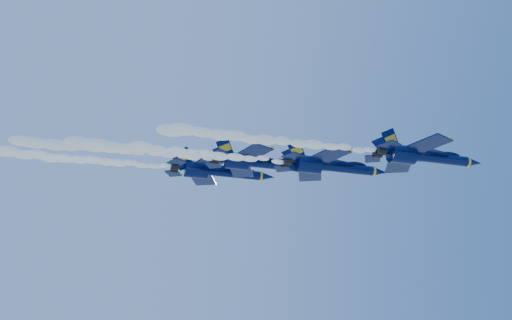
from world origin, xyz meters
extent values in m
cylinder|color=#050D3A|center=(20.47, -12.96, 151.63)|extent=(9.24, 1.54, 1.54)
ellipsoid|color=#050D3A|center=(14.00, -12.96, 151.58)|extent=(1.60, 2.77, 6.57)
cone|color=#050D3A|center=(26.42, -12.96, 151.63)|extent=(2.67, 1.54, 1.54)
cylinder|color=gold|center=(25.19, -12.96, 151.63)|extent=(0.36, 1.60, 1.60)
ellipsoid|color=black|center=(22.21, -12.96, 152.40)|extent=(3.69, 1.20, 1.02)
cube|color=gold|center=(22.21, -12.96, 152.09)|extent=(4.31, 1.03, 0.18)
cube|color=#050D3A|center=(15.85, -17.07, 151.63)|extent=(5.50, 6.52, 0.18)
cube|color=#050D3A|center=(15.85, -8.86, 151.63)|extent=(5.50, 6.52, 0.18)
cube|color=gold|center=(17.29, -17.07, 151.73)|extent=(2.47, 5.14, 0.10)
cube|color=gold|center=(17.29, -8.86, 151.73)|extent=(2.47, 5.14, 0.10)
cube|color=#050D3A|center=(11.74, -14.04, 153.17)|extent=(3.34, 1.06, 3.60)
cube|color=#050D3A|center=(11.74, -11.89, 153.17)|extent=(3.34, 1.06, 3.60)
cylinder|color=black|center=(10.41, -13.63, 151.52)|extent=(1.23, 1.13, 1.13)
cylinder|color=black|center=(10.41, -12.30, 151.52)|extent=(1.23, 1.13, 1.13)
cube|color=gold|center=(17.39, -12.96, 152.43)|extent=(11.29, 0.36, 0.08)
ellipsoid|color=white|center=(-5.96, -12.96, 151.31)|extent=(31.71, 1.86, 1.67)
cylinder|color=#050D3A|center=(8.74, -5.08, 151.92)|extent=(9.20, 1.53, 1.53)
ellipsoid|color=#050D3A|center=(2.30, -5.08, 151.87)|extent=(1.59, 2.76, 6.54)
cone|color=#050D3A|center=(14.67, -5.08, 151.92)|extent=(2.66, 1.53, 1.53)
cylinder|color=gold|center=(13.44, -5.08, 151.92)|extent=(0.36, 1.59, 1.59)
ellipsoid|color=black|center=(10.48, -5.08, 152.69)|extent=(3.68, 1.20, 1.01)
cube|color=gold|center=(10.48, -5.08, 152.38)|extent=(4.29, 1.02, 0.18)
cube|color=#050D3A|center=(4.14, -9.17, 151.92)|extent=(5.48, 6.50, 0.18)
cube|color=#050D3A|center=(4.14, -1.00, 151.92)|extent=(5.48, 6.50, 0.18)
cube|color=gold|center=(5.57, -9.17, 152.03)|extent=(2.47, 5.12, 0.10)
cube|color=gold|center=(5.57, -1.00, 152.03)|extent=(2.47, 5.12, 0.10)
cube|color=#050D3A|center=(0.05, -6.16, 153.46)|extent=(3.33, 1.05, 3.58)
cube|color=#050D3A|center=(0.05, -4.01, 153.46)|extent=(3.33, 1.05, 3.58)
cylinder|color=black|center=(-1.28, -5.75, 151.82)|extent=(1.23, 1.12, 1.12)
cylinder|color=black|center=(-1.28, -4.42, 151.82)|extent=(1.23, 1.12, 1.12)
cube|color=gold|center=(5.67, -5.08, 152.72)|extent=(11.24, 0.36, 0.08)
ellipsoid|color=white|center=(-17.65, -5.08, 151.61)|extent=(31.71, 1.85, 1.67)
cylinder|color=#050D3A|center=(-0.21, 4.89, 155.62)|extent=(9.58, 1.60, 1.60)
ellipsoid|color=#050D3A|center=(-6.92, 4.89, 155.56)|extent=(1.66, 2.87, 6.81)
cone|color=#050D3A|center=(5.96, 4.89, 155.62)|extent=(2.77, 1.60, 1.60)
cylinder|color=gold|center=(4.68, 4.89, 155.62)|extent=(0.37, 1.66, 1.66)
ellipsoid|color=black|center=(1.59, 4.89, 156.41)|extent=(3.83, 1.24, 1.05)
cube|color=gold|center=(1.59, 4.89, 156.10)|extent=(4.47, 1.06, 0.19)
cube|color=#050D3A|center=(-5.00, 0.64, 155.62)|extent=(5.70, 6.76, 0.19)
cube|color=#050D3A|center=(-5.00, 9.15, 155.62)|extent=(5.70, 6.76, 0.19)
cube|color=gold|center=(-3.51, 0.64, 155.72)|extent=(2.57, 5.33, 0.11)
cube|color=gold|center=(-3.51, 9.15, 155.72)|extent=(2.57, 5.33, 0.11)
cube|color=#050D3A|center=(-9.26, 3.77, 157.21)|extent=(3.47, 1.10, 3.73)
cube|color=#050D3A|center=(-9.26, 6.01, 157.21)|extent=(3.47, 1.10, 3.73)
cylinder|color=black|center=(-10.64, 4.20, 155.51)|extent=(1.28, 1.17, 1.17)
cylinder|color=black|center=(-10.64, 5.58, 155.51)|extent=(1.28, 1.17, 1.17)
cube|color=gold|center=(-3.41, 4.89, 156.45)|extent=(11.70, 0.37, 0.09)
ellipsoid|color=white|center=(-27.03, 4.89, 155.30)|extent=(31.71, 1.93, 1.73)
cylinder|color=#050D3A|center=(-5.42, 13.70, 156.88)|extent=(10.31, 1.72, 1.72)
ellipsoid|color=#050D3A|center=(-12.64, 13.70, 156.82)|extent=(1.79, 3.09, 7.33)
cone|color=#050D3A|center=(1.22, 13.70, 156.88)|extent=(2.98, 1.72, 1.72)
cylinder|color=gold|center=(-0.16, 13.70, 156.88)|extent=(0.40, 1.79, 1.79)
ellipsoid|color=black|center=(-3.48, 13.70, 157.74)|extent=(4.12, 1.34, 1.13)
cube|color=gold|center=(-3.48, 13.70, 157.39)|extent=(4.81, 1.15, 0.21)
cube|color=#050D3A|center=(-10.58, 9.12, 156.88)|extent=(6.14, 7.28, 0.21)
cube|color=#050D3A|center=(-10.58, 18.29, 156.88)|extent=(6.14, 7.28, 0.21)
cube|color=gold|center=(-8.98, 9.12, 156.99)|extent=(2.76, 5.74, 0.11)
cube|color=gold|center=(-8.98, 18.29, 156.99)|extent=(2.76, 5.74, 0.11)
cube|color=#050D3A|center=(-15.16, 12.50, 158.60)|extent=(3.73, 1.18, 4.02)
cube|color=#050D3A|center=(-15.16, 14.91, 158.60)|extent=(3.73, 1.18, 4.02)
cylinder|color=black|center=(-16.65, 12.96, 156.76)|extent=(1.37, 1.26, 1.26)
cylinder|color=black|center=(-16.65, 14.45, 156.76)|extent=(1.37, 1.26, 1.26)
cube|color=gold|center=(-8.86, 13.70, 157.77)|extent=(12.60, 0.40, 0.09)
ellipsoid|color=white|center=(-33.08, 13.70, 156.55)|extent=(31.71, 2.07, 1.87)
camera|label=1|loc=(-24.46, -72.11, 121.41)|focal=35.00mm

